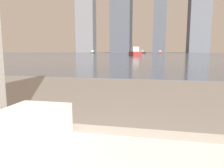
# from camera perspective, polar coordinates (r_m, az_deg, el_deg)

# --- Properties ---
(towel_stack) EXTENTS (0.29, 0.21, 0.16)m
(towel_stack) POSITION_cam_1_polar(r_m,az_deg,el_deg) (1.21, -18.69, -9.20)
(towel_stack) COLOR white
(towel_stack) RESTS_ON bathtub
(harbor_water) EXTENTS (180.00, 110.00, 0.01)m
(harbor_water) POSITION_cam_1_polar(r_m,az_deg,el_deg) (62.10, 11.90, 7.61)
(harbor_water) COLOR slate
(harbor_water) RESTS_ON ground_plane
(harbor_boat_0) EXTENTS (2.85, 4.70, 1.67)m
(harbor_boat_0) POSITION_cam_1_polar(r_m,az_deg,el_deg) (40.42, 6.02, 8.13)
(harbor_boat_0) COLOR maroon
(harbor_boat_0) RESTS_ON harbor_water
(harbor_boat_1) EXTENTS (1.07, 3.07, 1.15)m
(harbor_boat_1) POSITION_cam_1_polar(r_m,az_deg,el_deg) (83.26, 12.49, 8.09)
(harbor_boat_1) COLOR maroon
(harbor_boat_1) RESTS_ON harbor_water
(harbor_boat_2) EXTENTS (1.31, 3.25, 1.19)m
(harbor_boat_2) POSITION_cam_1_polar(r_m,az_deg,el_deg) (82.05, -5.06, 8.26)
(harbor_boat_2) COLOR #335647
(harbor_boat_2) RESTS_ON harbor_water
(harbor_boat_3) EXTENTS (2.53, 3.48, 1.25)m
(harbor_boat_3) POSITION_cam_1_polar(r_m,az_deg,el_deg) (75.32, 7.79, 8.20)
(harbor_boat_3) COLOR #2D2D33
(harbor_boat_3) RESTS_ON harbor_water
(skyline_tower_0) EXTENTS (10.03, 6.58, 34.88)m
(skyline_tower_0) POSITION_cam_1_polar(r_m,az_deg,el_deg) (125.91, -6.87, 16.12)
(skyline_tower_0) COLOR slate
(skyline_tower_0) RESTS_ON ground_plane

